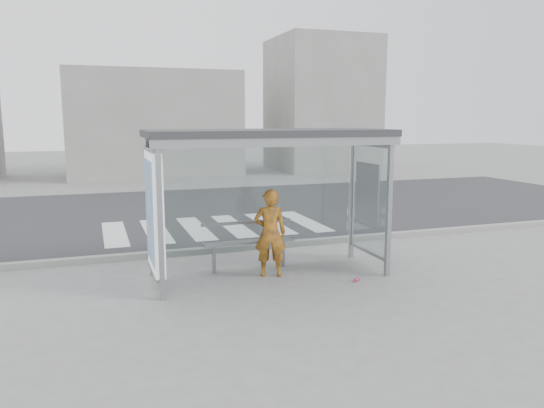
% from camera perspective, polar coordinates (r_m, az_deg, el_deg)
% --- Properties ---
extents(ground, '(80.00, 80.00, 0.00)m').
position_cam_1_polar(ground, '(9.67, -0.27, -7.68)').
color(ground, slate).
rests_on(ground, ground).
extents(road, '(30.00, 10.00, 0.01)m').
position_cam_1_polar(road, '(16.29, -8.14, -0.77)').
color(road, '#2E2E30').
rests_on(road, ground).
extents(curb, '(30.00, 0.18, 0.12)m').
position_cam_1_polar(curb, '(11.46, -3.39, -4.69)').
color(curb, gray).
rests_on(curb, ground).
extents(crosswalk, '(5.55, 3.00, 0.00)m').
position_cam_1_polar(crosswalk, '(13.88, -6.20, -2.49)').
color(crosswalk, silver).
rests_on(crosswalk, ground).
extents(bus_shelter, '(4.25, 1.65, 2.62)m').
position_cam_1_polar(bus_shelter, '(9.24, -2.59, 4.06)').
color(bus_shelter, gray).
rests_on(bus_shelter, ground).
extents(building_center, '(8.00, 5.00, 5.00)m').
position_cam_1_polar(building_center, '(26.93, -12.70, 8.38)').
color(building_center, gray).
rests_on(building_center, ground).
extents(building_right, '(5.00, 5.00, 7.00)m').
position_cam_1_polar(building_right, '(29.32, 5.29, 10.58)').
color(building_right, gray).
rests_on(building_right, ground).
extents(person, '(0.66, 0.52, 1.58)m').
position_cam_1_polar(person, '(9.45, -0.20, -3.13)').
color(person, red).
rests_on(person, ground).
extents(bench, '(1.74, 0.31, 0.90)m').
position_cam_1_polar(bench, '(9.93, -2.52, -4.05)').
color(bench, slate).
rests_on(bench, ground).
extents(soda_can, '(0.14, 0.13, 0.07)m').
position_cam_1_polar(soda_can, '(9.43, 9.08, -8.06)').
color(soda_can, '#E64386').
rests_on(soda_can, ground).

